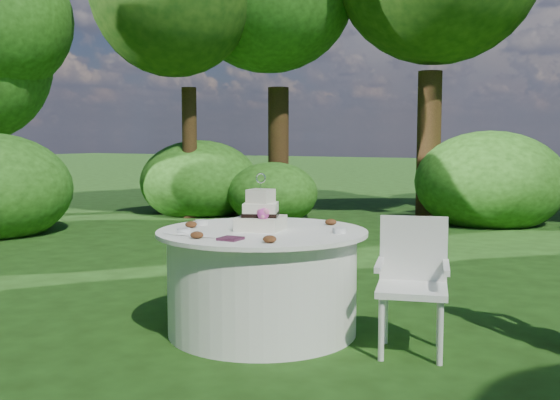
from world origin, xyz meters
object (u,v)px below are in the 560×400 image
(napkins, at_px, (231,239))
(chair, at_px, (413,275))
(cake, at_px, (261,215))
(table, at_px, (262,281))

(napkins, xyz_separation_m, chair, (1.07, 0.62, -0.26))
(cake, bearing_deg, table, 33.51)
(napkins, height_order, cake, cake)
(napkins, height_order, chair, chair)
(cake, relative_size, chair, 0.47)
(cake, height_order, chair, cake)
(table, relative_size, chair, 1.71)
(napkins, relative_size, cake, 0.33)
(napkins, distance_m, chair, 1.26)
(table, relative_size, cake, 3.66)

